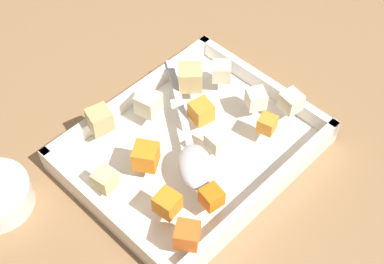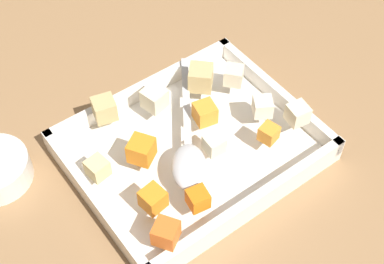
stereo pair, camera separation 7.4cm
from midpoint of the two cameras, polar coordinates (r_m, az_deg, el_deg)
The scene contains 17 objects.
ground_plane at distance 0.77m, azimuth -1.93°, elevation -3.05°, with size 4.00×4.00×0.00m, color #936D47.
baking_dish at distance 0.77m, azimuth -2.75°, elevation -1.98°, with size 0.32×0.26×0.04m.
carrot_chunk_heap_top at distance 0.75m, azimuth 4.89°, elevation 0.65°, with size 0.02×0.02×0.02m, color orange.
carrot_chunk_corner_se at distance 0.75m, azimuth -1.84°, elevation 1.93°, with size 0.03×0.03×0.03m, color orange.
carrot_chunk_mid_left at distance 0.71m, azimuth -7.70°, elevation -2.64°, with size 0.03×0.03×0.03m, color orange.
carrot_chunk_near_left at distance 0.67m, azimuth -1.12°, elevation -6.85°, with size 0.02×0.02×0.02m, color orange.
carrot_chunk_heap_side at distance 0.65m, azimuth -3.81°, elevation -10.67°, with size 0.03×0.03×0.03m, color orange.
carrot_chunk_near_right at distance 0.67m, azimuth -5.70°, elevation -7.46°, with size 0.03×0.03×0.03m, color orange.
potato_chunk_far_left at distance 0.76m, azimuth -12.14°, elevation 1.08°, with size 0.03×0.03×0.03m, color tan.
potato_chunk_rim_edge at distance 0.77m, azimuth 7.41°, elevation 2.94°, with size 0.03×0.03×0.03m, color beige.
potato_chunk_corner_sw at distance 0.77m, azimuth -7.22°, elevation 2.77°, with size 0.03×0.03×0.03m, color beige.
potato_chunk_center at distance 0.79m, azimuth -2.85°, elevation 5.45°, with size 0.03×0.03×0.03m, color tan.
potato_chunk_corner_nw at distance 0.72m, azimuth -0.40°, elevation -1.13°, with size 0.02×0.02×0.02m, color beige.
potato_chunk_back_center at distance 0.70m, azimuth -11.87°, elevation -5.00°, with size 0.02×0.02×0.02m, color #E0CC89.
parsnip_chunk_near_spoon at distance 0.81m, azimuth 0.44°, elevation 6.07°, with size 0.03×0.03×0.03m, color beige.
parsnip_chunk_under_handle at distance 0.77m, azimuth 3.85°, elevation 3.25°, with size 0.03×0.03×0.03m, color silver.
serving_spoon at distance 0.71m, azimuth -2.74°, elevation -2.92°, with size 0.16×0.21×0.02m.
Camera 1 is at (-0.33, -0.31, 0.62)m, focal length 52.30 mm.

